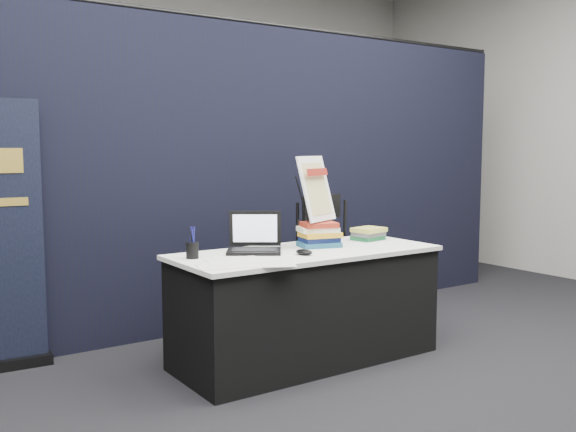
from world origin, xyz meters
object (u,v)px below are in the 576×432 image
Objects in this scene: display_table at (306,305)px; book_stack_tall at (319,234)px; stacking_chair at (337,260)px; laptop at (250,243)px; book_stack_short at (368,234)px; info_sign at (316,189)px.

book_stack_tall is at bearing 26.04° from display_table.
display_table is at bearing -165.60° from stacking_chair.
laptop is (-0.34, 0.15, 0.44)m from display_table.
book_stack_tall is 1.16× the size of book_stack_short.
display_table is 0.79m from book_stack_short.
laptop reaches higher than display_table.
book_stack_tall is at bearing -113.80° from info_sign.
laptop is 0.61m from info_sign.
stacking_chair is (0.34, 0.22, -0.24)m from book_stack_tall.
info_sign reaches higher than book_stack_tall.
stacking_chair is (0.34, 0.19, -0.55)m from info_sign.
book_stack_short is at bearing -64.99° from stacking_chair.
info_sign is (0.16, 0.11, 0.77)m from display_table.
laptop is 0.41× the size of stacking_chair.
display_table is 0.57m from laptop.
laptop is 1.77× the size of book_stack_short.
book_stack_tall is (0.51, -0.07, 0.02)m from laptop.
stacking_chair reaches higher than display_table.
book_stack_short is (1.00, -0.02, -0.01)m from laptop.
stacking_chair reaches higher than book_stack_short.
info_sign is 0.44× the size of stacking_chair.
book_stack_short is (0.65, 0.13, 0.42)m from display_table.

